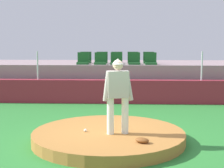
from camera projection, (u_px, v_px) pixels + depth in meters
name	position (u px, v px, depth m)	size (l,w,h in m)	color
ground_plane	(109.00, 142.00, 8.10)	(60.00, 60.00, 0.00)	#2C7D31
pitchers_mound	(109.00, 136.00, 8.08)	(3.59, 3.59, 0.25)	#AB7033
pitcher	(118.00, 91.00, 7.73)	(0.71, 0.34, 1.72)	white
baseball	(85.00, 130.00, 8.00)	(0.07, 0.07, 0.07)	white
fielding_glove	(142.00, 140.00, 7.12)	(0.30, 0.20, 0.11)	brown
brick_barrier	(116.00, 91.00, 13.22)	(17.03, 0.40, 0.90)	maroon
fence_post_left	(38.00, 65.00, 13.24)	(0.06, 0.06, 1.09)	silver
fence_post_right	(202.00, 66.00, 12.95)	(0.06, 0.06, 1.09)	silver
bleacher_platform	(118.00, 78.00, 15.79)	(15.92, 4.11, 1.42)	gray
stadium_chair_0	(83.00, 61.00, 14.25)	(0.48, 0.44, 0.50)	#1B5524
stadium_chair_1	(100.00, 61.00, 14.19)	(0.48, 0.44, 0.50)	#1B5524
stadium_chair_2	(116.00, 61.00, 14.16)	(0.48, 0.44, 0.50)	#1B5524
stadium_chair_3	(134.00, 61.00, 14.15)	(0.48, 0.44, 0.50)	#1B5524
stadium_chair_4	(151.00, 61.00, 14.11)	(0.48, 0.44, 0.50)	#1B5524
stadium_chair_5	(86.00, 60.00, 15.11)	(0.48, 0.44, 0.50)	#1B5524
stadium_chair_6	(102.00, 60.00, 15.08)	(0.48, 0.44, 0.50)	#1B5524
stadium_chair_7	(117.00, 60.00, 15.08)	(0.48, 0.44, 0.50)	#1B5524
stadium_chair_8	(133.00, 60.00, 15.03)	(0.48, 0.44, 0.50)	#1B5524
stadium_chair_9	(149.00, 60.00, 15.01)	(0.48, 0.44, 0.50)	#1B5524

